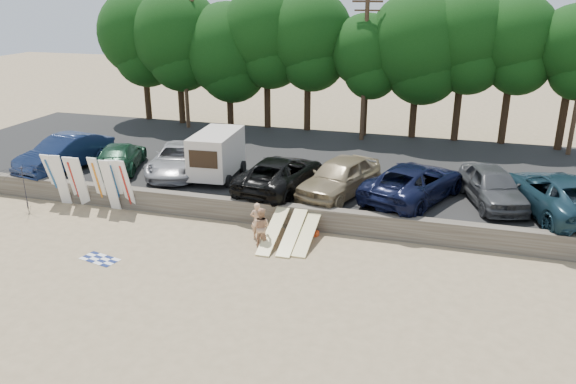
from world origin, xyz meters
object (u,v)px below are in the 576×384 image
object	(u,v)px
car_7	(557,194)
car_5	(414,182)
beachgoer_b	(261,227)
beach_umbrella	(24,187)
box_trailer	(217,153)
car_4	(340,177)
car_3	(280,174)
car_6	(492,186)
car_0	(65,153)
car_1	(120,156)
beachgoer_a	(257,221)
car_2	(179,159)
cooler	(303,230)

from	to	relation	value
car_7	car_5	bearing A→B (deg)	-18.19
beachgoer_b	beach_umbrella	bearing A→B (deg)	0.23
car_5	box_trailer	bearing A→B (deg)	20.31
car_7	car_4	bearing A→B (deg)	-16.01
car_3	car_6	world-z (taller)	car_6
car_0	car_1	size ratio (longest dim) A/B	1.10
car_1	beachgoer_a	distance (m)	10.41
beachgoer_a	car_1	bearing A→B (deg)	-37.73
car_5	car_3	bearing A→B (deg)	26.29
car_2	beach_umbrella	xyz separation A→B (m)	(-5.49, -4.89, -0.40)
box_trailer	car_3	xyz separation A→B (m)	(3.55, -0.77, -0.52)
beachgoer_a	beachgoer_b	bearing A→B (deg)	109.81
car_3	car_5	bearing A→B (deg)	-168.50
car_0	box_trailer	bearing A→B (deg)	17.16
car_1	car_2	xyz separation A→B (m)	(3.25, 0.29, 0.04)
car_1	car_6	size ratio (longest dim) A/B	1.01
car_6	car_5	bearing A→B (deg)	171.42
car_7	cooler	distance (m)	10.79
car_4	beachgoer_a	xyz separation A→B (m)	(-2.57, -4.10, -0.81)
car_1	beachgoer_a	size ratio (longest dim) A/B	3.18
car_2	car_7	distance (m)	17.81
car_1	car_4	size ratio (longest dim) A/B	0.95
car_6	car_7	size ratio (longest dim) A/B	0.77
box_trailer	car_6	world-z (taller)	box_trailer
car_3	car_7	size ratio (longest dim) A/B	0.91
car_0	car_3	distance (m)	11.78
car_7	cooler	world-z (taller)	car_7
box_trailer	car_7	bearing A→B (deg)	-5.12
box_trailer	car_5	bearing A→B (deg)	-5.97
car_7	cooler	bearing A→B (deg)	1.15
car_4	cooler	world-z (taller)	car_4
box_trailer	beach_umbrella	xyz separation A→B (m)	(-7.70, -4.69, -0.97)
car_0	car_5	world-z (taller)	car_0
car_5	beachgoer_a	size ratio (longest dim) A/B	3.89
car_6	car_7	xyz separation A→B (m)	(2.56, -0.45, 0.05)
car_1	beachgoer_b	size ratio (longest dim) A/B	3.07
box_trailer	car_5	xyz separation A→B (m)	(9.68, -0.36, -0.48)
car_3	beach_umbrella	xyz separation A→B (m)	(-11.25, -3.92, -0.45)
car_2	car_6	bearing A→B (deg)	-13.58
car_6	beach_umbrella	distance (m)	21.28
car_1	car_2	bearing A→B (deg)	166.04
car_5	cooler	world-z (taller)	car_5
cooler	beachgoer_b	bearing A→B (deg)	-147.79
car_4	beachgoer_a	distance (m)	4.91
car_0	car_5	bearing A→B (deg)	12.83
car_2	car_5	world-z (taller)	car_5
car_0	car_2	world-z (taller)	car_0
car_6	car_7	distance (m)	2.60
car_3	car_6	distance (m)	9.52
car_1	car_5	world-z (taller)	car_5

